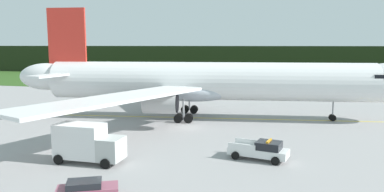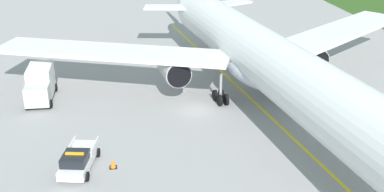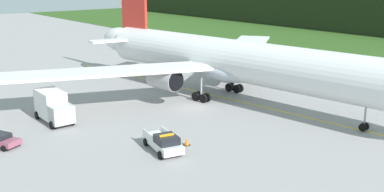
# 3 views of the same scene
# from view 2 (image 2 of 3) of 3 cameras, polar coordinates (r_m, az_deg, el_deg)

# --- Properties ---
(ground) EXTENTS (320.00, 320.00, 0.00)m
(ground) POSITION_cam_2_polar(r_m,az_deg,el_deg) (49.06, 0.57, -1.63)
(ground) COLOR gray
(taxiway_centerline_main) EXTENTS (72.14, 9.95, 0.01)m
(taxiway_centerline_main) POSITION_cam_2_polar(r_m,az_deg,el_deg) (49.29, 8.50, -1.77)
(taxiway_centerline_main) COLOR yellow
(taxiway_centerline_main) RESTS_ON ground
(airliner) EXTENTS (55.56, 51.84, 15.89)m
(airliner) POSITION_cam_2_polar(r_m,az_deg,el_deg) (48.05, 8.47, 4.33)
(airliner) COLOR silver
(airliner) RESTS_ON ground
(ops_pickup_truck) EXTENTS (5.75, 3.20, 1.94)m
(ops_pickup_truck) POSITION_cam_2_polar(r_m,az_deg,el_deg) (39.40, -13.27, -7.30)
(ops_pickup_truck) COLOR silver
(ops_pickup_truck) RESTS_ON ground
(catering_truck) EXTENTS (6.21, 2.74, 3.67)m
(catering_truck) POSITION_cam_2_polar(r_m,az_deg,el_deg) (53.24, -17.49, 1.41)
(catering_truck) COLOR #B6B8B6
(catering_truck) RESTS_ON ground
(apron_cone) EXTENTS (0.61, 0.61, 0.76)m
(apron_cone) POSITION_cam_2_polar(r_m,az_deg,el_deg) (39.39, -9.32, -7.87)
(apron_cone) COLOR black
(apron_cone) RESTS_ON ground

